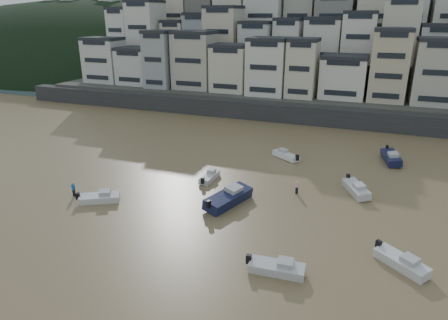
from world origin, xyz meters
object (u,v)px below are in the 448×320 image
at_px(boat_e, 356,187).
at_px(boat_b, 402,260).
at_px(boat_a, 277,266).
at_px(boat_f, 210,176).
at_px(person_blue, 73,189).
at_px(person_pink, 297,187).
at_px(boat_h, 286,154).
at_px(boat_i, 391,156).
at_px(boat_c, 228,196).
at_px(boat_j, 99,197).

bearing_deg(boat_e, boat_b, -8.62).
xyz_separation_m(boat_a, boat_f, (-12.76, 16.18, -0.08)).
height_order(boat_b, person_blue, person_blue).
distance_m(boat_a, person_blue, 26.53).
xyz_separation_m(boat_a, person_pink, (-1.49, 16.13, 0.19)).
height_order(boat_e, boat_h, boat_e).
bearing_deg(person_pink, boat_i, 55.59).
height_order(boat_c, boat_j, boat_c).
relative_size(boat_c, person_pink, 4.12).
xyz_separation_m(boat_a, boat_e, (5.11, 18.67, 0.06)).
relative_size(boat_f, boat_j, 0.90).
relative_size(person_blue, person_pink, 1.00).
bearing_deg(person_pink, boat_j, -153.33).
height_order(boat_a, person_blue, person_blue).
bearing_deg(boat_j, boat_i, 10.02).
distance_m(boat_f, person_blue, 16.48).
bearing_deg(boat_c, boat_h, 8.84).
xyz_separation_m(boat_a, boat_i, (9.13, 31.64, 0.17)).
bearing_deg(boat_b, boat_e, 146.69).
relative_size(boat_a, person_blue, 2.88).
relative_size(boat_a, boat_b, 0.97).
relative_size(boat_h, person_pink, 2.79).
relative_size(boat_i, person_pink, 3.61).
bearing_deg(boat_c, boat_e, -40.42).
bearing_deg(boat_b, boat_j, -143.43).
bearing_deg(boat_i, boat_e, -28.89).
distance_m(boat_a, boat_i, 32.93).
distance_m(boat_a, boat_f, 20.60).
bearing_deg(boat_j, person_pink, -2.98).
relative_size(boat_i, person_blue, 3.61).
height_order(boat_b, boat_e, boat_e).
bearing_deg(boat_a, boat_j, 161.30).
distance_m(boat_c, boat_j, 14.65).
xyz_separation_m(boat_b, person_blue, (-35.44, 1.57, 0.17)).
height_order(boat_f, boat_h, boat_h).
height_order(boat_a, boat_c, boat_c).
relative_size(boat_b, boat_c, 0.72).
distance_m(boat_e, person_pink, 7.07).
distance_m(boat_b, boat_e, 14.83).
height_order(boat_a, boat_b, boat_b).
distance_m(boat_j, person_pink, 22.94).
bearing_deg(boat_a, person_pink, 91.45).
height_order(boat_f, boat_i, boat_i).
xyz_separation_m(boat_h, person_blue, (-20.46, -21.51, 0.21)).
bearing_deg(boat_i, boat_j, -62.01).
relative_size(boat_e, person_blue, 3.14).
bearing_deg(boat_e, boat_c, -84.87).
bearing_deg(boat_e, boat_f, -108.47).
relative_size(boat_f, boat_i, 0.70).
xyz_separation_m(boat_e, boat_f, (-17.86, -2.49, -0.15)).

